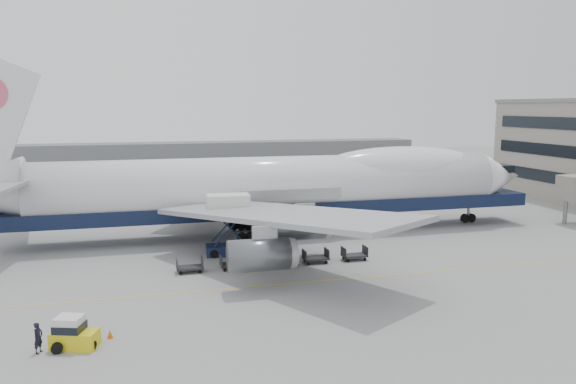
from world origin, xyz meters
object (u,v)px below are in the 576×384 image
object	(u,v)px
catering_truck	(228,220)
ground_worker	(38,338)
baggage_tug	(73,334)
airliner	(280,185)

from	to	relation	value
catering_truck	ground_worker	bearing A→B (deg)	-123.06
catering_truck	ground_worker	distance (m)	24.17
baggage_tug	airliner	bearing A→B (deg)	72.55
catering_truck	ground_worker	xyz separation A→B (m)	(-14.44, -19.22, -2.49)
airliner	catering_truck	world-z (taller)	airliner
airliner	ground_worker	xyz separation A→B (m)	(-21.61, -26.70, -4.69)
airliner	catering_truck	distance (m)	10.60
catering_truck	baggage_tug	distance (m)	22.90
baggage_tug	ground_worker	distance (m)	1.91
ground_worker	baggage_tug	bearing A→B (deg)	-53.59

